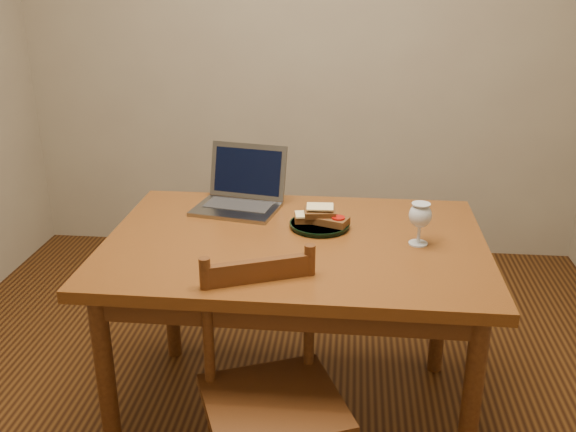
# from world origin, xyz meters

# --- Properties ---
(floor) EXTENTS (3.20, 3.20, 0.02)m
(floor) POSITION_xyz_m (0.00, 0.00, -0.01)
(floor) COLOR black
(floor) RESTS_ON ground
(back_wall) EXTENTS (3.20, 0.02, 2.60)m
(back_wall) POSITION_xyz_m (0.00, 1.61, 1.30)
(back_wall) COLOR gray
(back_wall) RESTS_ON floor
(table) EXTENTS (1.30, 0.90, 0.74)m
(table) POSITION_xyz_m (0.11, -0.02, 0.65)
(table) COLOR #44230B
(table) RESTS_ON floor
(chair) EXTENTS (0.51, 0.50, 0.42)m
(chair) POSITION_xyz_m (0.08, -0.46, 0.46)
(chair) COLOR #3E1E0D
(chair) RESTS_ON floor
(plate) EXTENTS (0.22, 0.22, 0.02)m
(plate) POSITION_xyz_m (0.18, 0.10, 0.75)
(plate) COLOR black
(plate) RESTS_ON table
(sandwich_cheese) EXTENTS (0.12, 0.08, 0.03)m
(sandwich_cheese) POSITION_xyz_m (0.15, 0.11, 0.78)
(sandwich_cheese) COLOR #381E0C
(sandwich_cheese) RESTS_ON plate
(sandwich_tomato) EXTENTS (0.14, 0.11, 0.04)m
(sandwich_tomato) POSITION_xyz_m (0.22, 0.09, 0.78)
(sandwich_tomato) COLOR #381E0C
(sandwich_tomato) RESTS_ON plate
(sandwich_top) EXTENTS (0.12, 0.08, 0.03)m
(sandwich_top) POSITION_xyz_m (0.18, 0.10, 0.80)
(sandwich_top) COLOR #381E0C
(sandwich_top) RESTS_ON plate
(milk_glass) EXTENTS (0.08, 0.08, 0.15)m
(milk_glass) POSITION_xyz_m (0.52, -0.02, 0.81)
(milk_glass) COLOR white
(milk_glass) RESTS_ON table
(laptop) EXTENTS (0.36, 0.34, 0.22)m
(laptop) POSITION_xyz_m (-0.13, 0.30, 0.80)
(laptop) COLOR slate
(laptop) RESTS_ON table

